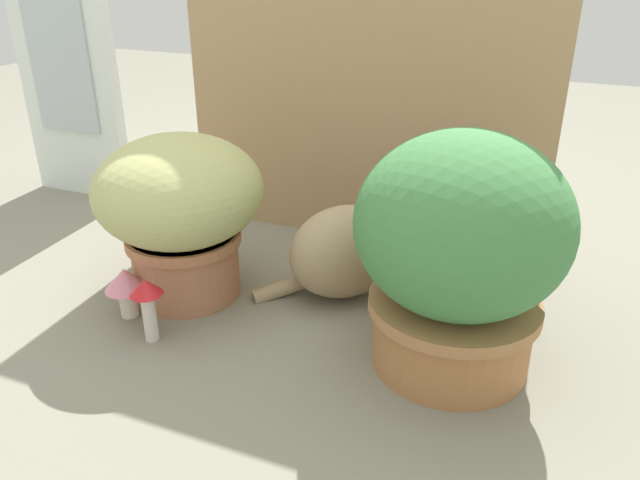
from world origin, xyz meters
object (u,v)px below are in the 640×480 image
at_px(cat, 352,246).
at_px(leafy_planter, 460,249).
at_px(mushroom_ornament_pink, 126,284).
at_px(grass_planter, 180,207).
at_px(mushroom_ornament_red, 147,298).

bearing_deg(cat, leafy_planter, -33.37).
distance_m(cat, mushroom_ornament_pink, 0.50).
xyz_separation_m(grass_planter, leafy_planter, (0.62, -0.03, 0.03)).
bearing_deg(grass_planter, leafy_planter, -3.00).
distance_m(leafy_planter, mushroom_ornament_red, 0.62).
relative_size(mushroom_ornament_red, mushroom_ornament_pink, 1.22).
xyz_separation_m(grass_planter, mushroom_ornament_red, (0.04, -0.19, -0.12)).
bearing_deg(mushroom_ornament_pink, cat, 33.75).
bearing_deg(grass_planter, mushroom_ornament_pink, -115.79).
bearing_deg(cat, mushroom_ornament_red, -133.11).
bearing_deg(leafy_planter, mushroom_ornament_pink, -171.54).
height_order(grass_planter, mushroom_ornament_red, grass_planter).
distance_m(grass_planter, mushroom_ornament_pink, 0.20).
relative_size(grass_planter, leafy_planter, 0.82).
height_order(mushroom_ornament_red, mushroom_ornament_pink, mushroom_ornament_red).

